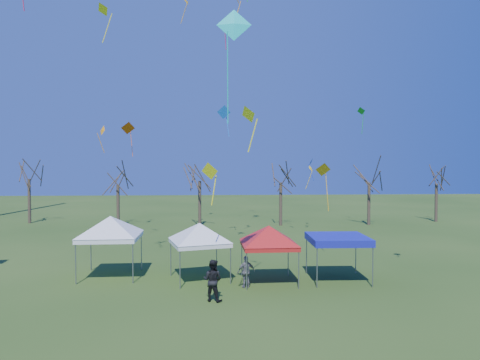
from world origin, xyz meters
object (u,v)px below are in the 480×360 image
object	(u,v)px
tree_5	(437,170)
tent_white_mid	(199,227)
tent_blue	(338,239)
tree_2	(200,165)
tree_1	(118,170)
tree_0	(29,163)
tent_white_west	(110,220)
tree_3	(281,167)
person_dark	(213,280)
tent_red	(269,229)
person_grey	(246,272)
tree_4	(369,167)

from	to	relation	value
tree_5	tent_white_mid	world-z (taller)	tree_5
tent_blue	tree_2	bearing A→B (deg)	111.17
tree_5	tree_1	bearing A→B (deg)	-177.65
tree_0	tent_white_west	size ratio (longest dim) A/B	1.88
tree_2	tree_5	world-z (taller)	tree_2
tree_2	tree_3	bearing A→B (deg)	-2.27
tree_3	tent_blue	distance (m)	21.48
tree_5	tree_2	bearing A→B (deg)	-176.30
tree_0	tent_blue	bearing A→B (deg)	-42.41
tree_1	person_dark	size ratio (longest dim) A/B	3.92
tent_red	tree_0	bearing A→B (deg)	132.88
tent_red	person_grey	bearing A→B (deg)	-144.93
tree_0	person_dark	distance (m)	34.60
tree_3	tree_5	bearing A→B (deg)	6.52
tree_4	person_dark	xyz separation A→B (m)	(-16.20, -24.30, -5.10)
tree_1	tree_5	xyz separation A→B (m)	(34.49, 1.42, -0.06)
tree_5	tent_white_mid	size ratio (longest dim) A/B	1.90
tent_white_west	tree_5	bearing A→B (deg)	35.59
tree_0	tent_red	distance (m)	33.96
tree_0	tree_4	xyz separation A→B (m)	(36.20, -3.38, -0.43)
tree_1	tree_3	size ratio (longest dim) A/B	0.95
tree_4	tent_white_west	size ratio (longest dim) A/B	1.76
tent_white_west	person_grey	distance (m)	8.26
tree_3	tent_blue	size ratio (longest dim) A/B	2.51
tree_4	tree_5	xyz separation A→B (m)	(8.37, 2.06, -0.33)
tree_1	tree_5	size ratio (longest dim) A/B	1.01
tent_white_mid	tree_1	bearing A→B (deg)	113.39
person_dark	person_grey	size ratio (longest dim) A/B	1.18
tree_3	tent_white_mid	bearing A→B (deg)	-110.26
tree_5	tent_blue	bearing A→B (deg)	-127.51
tree_0	tree_5	world-z (taller)	tree_0
tent_red	tent_white_west	bearing A→B (deg)	168.88
tree_5	tent_white_mid	bearing A→B (deg)	-138.17
tree_1	tent_white_mid	distance (m)	23.31
tree_5	person_grey	distance (m)	33.74
tree_2	tent_white_mid	distance (m)	21.25
tent_blue	person_grey	bearing A→B (deg)	-167.13
tree_1	tent_red	bearing A→B (deg)	-59.63
tree_5	person_dark	size ratio (longest dim) A/B	3.88
tree_1	person_grey	distance (m)	26.16
tree_1	tree_3	world-z (taller)	tree_3
tree_2	person_dark	xyz separation A→B (m)	(1.53, -24.68, -5.33)
tree_2	tree_5	size ratio (longest dim) A/B	1.10
tree_2	tent_white_west	distance (m)	20.70
tree_0	tree_4	size ratio (longest dim) A/B	1.07
tree_5	tent_red	bearing A→B (deg)	-132.66
tent_white_west	tree_2	bearing A→B (deg)	78.04
tree_4	tent_blue	bearing A→B (deg)	-114.04
tree_3	tent_red	world-z (taller)	tree_3
tent_white_west	tent_blue	bearing A→B (deg)	-6.58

